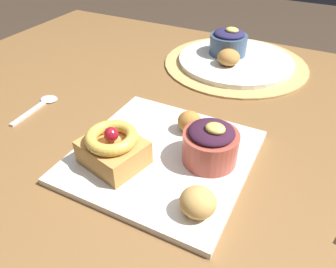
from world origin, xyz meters
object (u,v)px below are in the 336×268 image
back_pastry (229,57)px  cake_slice (113,148)px  berry_ramekin (210,144)px  spoon (41,105)px  front_plate (163,156)px  back_ramekin (228,42)px  fritter_front (198,202)px  back_plate (236,61)px  fritter_middle (190,122)px

back_pastry → cake_slice: bearing=-96.1°
berry_ramekin → spoon: (-0.39, 0.01, -0.04)m
front_plate → cake_slice: 0.09m
cake_slice → back_ramekin: back_ramekin is taller
cake_slice → spoon: 0.27m
fritter_front → spoon: 0.43m
cake_slice → spoon: cake_slice is taller
back_plate → back_pastry: size_ratio=5.27×
spoon → back_ramekin: bearing=-37.6°
fritter_middle → front_plate: bearing=-99.7°
berry_ramekin → fritter_front: berry_ramekin is taller
front_plate → fritter_middle: fritter_middle is taller
back_ramekin → back_pastry: 0.07m
back_pastry → spoon: bearing=-131.0°
front_plate → back_pastry: (-0.01, 0.38, 0.03)m
front_plate → berry_ramekin: size_ratio=3.16×
back_plate → front_plate: bearing=-89.1°
fritter_middle → fritter_front: bearing=-62.6°
fritter_front → spoon: (-0.41, 0.12, -0.03)m
fritter_front → fritter_middle: 0.19m
berry_ramekin → back_pastry: size_ratio=1.59×
berry_ramekin → fritter_middle: size_ratio=2.02×
fritter_front → back_plate: 0.53m
cake_slice → back_plate: cake_slice is taller
berry_ramekin → front_plate: bearing=-164.3°
fritter_front → back_ramekin: 0.55m
fritter_middle → back_ramekin: 0.37m
back_ramekin → fritter_front: bearing=-75.4°
fritter_front → fritter_middle: same height
spoon → fritter_front: bearing=-110.2°
berry_ramekin → back_ramekin: back_ramekin is taller
fritter_middle → back_pastry: 0.30m
berry_ramekin → back_pastry: berry_ramekin is taller
cake_slice → front_plate: bearing=42.9°
berry_ramekin → fritter_front: (0.03, -0.11, -0.01)m
cake_slice → back_plate: size_ratio=0.38×
fritter_front → back_plate: size_ratio=0.17×
fritter_middle → back_plate: (-0.02, 0.34, -0.02)m
cake_slice → berry_ramekin: berry_ramekin is taller
berry_ramekin → back_pastry: bearing=104.1°
fritter_front → back_plate: fritter_front is taller
front_plate → cake_slice: size_ratio=2.53×
berry_ramekin → fritter_front: 0.11m
fritter_front → back_pastry: back_pastry is taller
fritter_middle → spoon: fritter_middle is taller
cake_slice → berry_ramekin: (0.14, 0.08, 0.00)m
cake_slice → back_ramekin: (0.02, 0.50, 0.01)m
back_ramekin → spoon: back_ramekin is taller
front_plate → fritter_front: fritter_front is taller
back_plate → back_ramekin: bearing=146.5°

